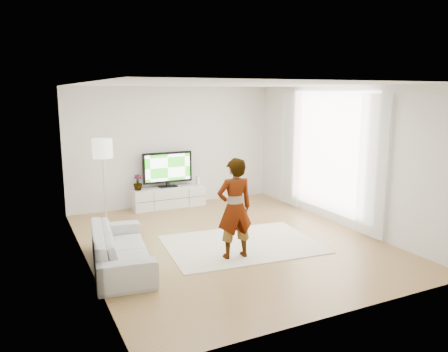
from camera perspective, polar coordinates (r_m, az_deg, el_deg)
name	(u,v)px	position (r m, az deg, el deg)	size (l,w,h in m)	color
floor	(229,241)	(8.07, 0.67, -8.44)	(6.00, 6.00, 0.00)	#AF864F
ceiling	(229,84)	(7.62, 0.72, 11.86)	(6.00, 6.00, 0.00)	white
wall_left	(83,177)	(6.99, -17.97, -0.12)	(0.02, 6.00, 2.80)	silver
wall_right	(340,156)	(9.10, 14.93, 2.50)	(0.02, 6.00, 2.80)	silver
wall_back	(173,147)	(10.46, -6.68, 3.84)	(5.00, 0.02, 2.80)	silver
wall_front	(345,203)	(5.27, 15.47, -3.47)	(5.00, 0.02, 2.80)	silver
window	(330,152)	(9.31, 13.65, 3.05)	(0.01, 2.60, 2.50)	white
curtain_near	(373,167)	(8.32, 18.87, 1.17)	(0.04, 0.70, 2.60)	white
curtain_far	(291,150)	(10.31, 8.70, 3.40)	(0.04, 0.70, 2.60)	white
media_console	(169,197)	(10.38, -7.25, -2.74)	(1.70, 0.48, 0.48)	silver
television	(168,168)	(10.27, -7.39, 1.03)	(1.19, 0.23, 0.83)	black
game_console	(198,180)	(10.56, -3.46, -0.55)	(0.05, 0.15, 0.20)	white
potted_plant	(138,182)	(10.09, -11.20, -0.82)	(0.20, 0.20, 0.36)	#3F7238
rug	(242,244)	(7.88, 2.32, -8.88)	(2.65, 1.90, 0.01)	white
player	(235,208)	(7.03, 1.40, -4.24)	(0.60, 0.39, 1.65)	#334772
sofa	(121,248)	(7.02, -13.33, -9.10)	(2.10, 0.82, 0.61)	beige
floor_lamp	(103,152)	(8.95, -15.57, 3.00)	(0.39, 0.39, 1.78)	silver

